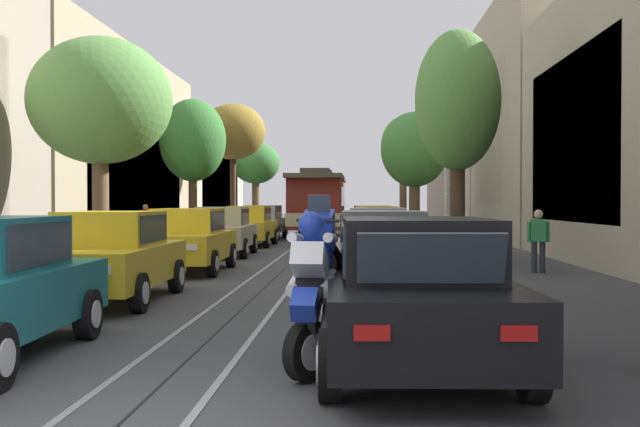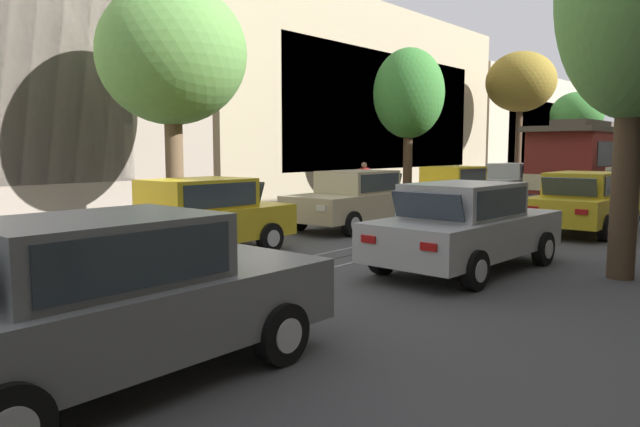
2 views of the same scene
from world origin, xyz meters
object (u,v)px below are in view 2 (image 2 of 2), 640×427
Objects in this scene: cable_car_trolley at (589,162)px; parked_car_yellow_mid_left at (194,218)px; parked_car_silver_mid_right at (466,226)px; street_tree_kerb_left_far at (577,115)px; street_tree_kerb_left_mid at (409,94)px; pedestrian_on_right_pavement at (364,180)px; parked_car_beige_fifth_right at (636,190)px; street_tree_kerb_left_second at (172,56)px; street_tree_kerb_left_fourth at (521,83)px; parked_car_yellow_fifth_left at (452,189)px; parked_car_yellow_fourth_right at (584,202)px; parked_car_silver_sixth_left at (512,182)px; parked_car_grey_second_right at (109,300)px; parked_car_beige_fourth_left at (355,199)px.

parked_car_yellow_mid_left is at bearing -97.32° from cable_car_trolley.
street_tree_kerb_left_far is at bearing 103.84° from parked_car_silver_mid_right.
street_tree_kerb_left_mid is 3.83m from pedestrian_on_right_pavement.
parked_car_beige_fifth_right is at bearing -54.42° from cable_car_trolley.
street_tree_kerb_left_fourth is (0.07, 21.71, 1.16)m from street_tree_kerb_left_second.
street_tree_kerb_left_far is 21.09m from pedestrian_on_right_pavement.
street_tree_kerb_left_second is 0.68× the size of cable_car_trolley.
cable_car_trolley reaches higher than parked_car_yellow_fifth_left.
parked_car_yellow_fifth_left is 6.15m from parked_car_beige_fifth_right.
street_tree_kerb_left_fourth reaches higher than street_tree_kerb_left_far.
street_tree_kerb_left_far is 0.64× the size of cable_car_trolley.
parked_car_yellow_mid_left and parked_car_yellow_fourth_right have the same top height.
parked_car_yellow_fifth_left is 5.42m from parked_car_yellow_fourth_right.
parked_car_yellow_fifth_left is at bearing -143.20° from parked_car_beige_fifth_right.
parked_car_silver_mid_right is 12.66m from street_tree_kerb_left_mid.
parked_car_silver_mid_right is at bearing -91.08° from parked_car_yellow_fourth_right.
parked_car_silver_mid_right is at bearing -81.17° from cable_car_trolley.
street_tree_kerb_left_mid is 0.83× the size of street_tree_kerb_left_fourth.
cable_car_trolley is (2.38, 7.25, 0.86)m from parked_car_yellow_fifth_left.
parked_car_yellow_mid_left is 1.00× the size of parked_car_yellow_fifth_left.
street_tree_kerb_left_second is at bearing -90.14° from street_tree_kerb_left_far.
parked_car_silver_sixth_left is 0.76× the size of street_tree_kerb_left_far.
parked_car_grey_second_right is at bearing -39.44° from street_tree_kerb_left_second.
street_tree_kerb_left_mid is at bearing -89.59° from street_tree_kerb_left_far.
parked_car_grey_second_right is 0.60× the size of street_tree_kerb_left_fourth.
parked_car_beige_fifth_right is at bearing 89.40° from parked_car_grey_second_right.
parked_car_yellow_mid_left is 2.65× the size of pedestrian_on_right_pavement.
street_tree_kerb_left_fourth reaches higher than parked_car_beige_fourth_left.
parked_car_yellow_fourth_right is 2.65× the size of pedestrian_on_right_pavement.
street_tree_kerb_left_far reaches higher than pedestrian_on_right_pavement.
parked_car_yellow_mid_left is at bearing -89.38° from parked_car_silver_sixth_left.
street_tree_kerb_left_mid is (-7.39, -2.59, 3.43)m from parked_car_beige_fifth_right.
parked_car_silver_mid_right is at bearing 88.96° from parked_car_grey_second_right.
street_tree_kerb_left_mid is (0.23, 10.55, -0.22)m from street_tree_kerb_left_second.
parked_car_yellow_fourth_right is at bearing -56.45° from parked_car_silver_sixth_left.
street_tree_kerb_left_mid is at bearing 126.89° from parked_car_silver_mid_right.
parked_car_beige_fourth_left is 12.87m from cable_car_trolley.
street_tree_kerb_left_mid is 20.55m from street_tree_kerb_left_far.
street_tree_kerb_left_far is (-2.47, 16.11, 3.53)m from parked_car_silver_sixth_left.
parked_car_grey_second_right is at bearing -91.04° from parked_car_silver_mid_right.
parked_car_beige_fourth_left is at bearing -81.87° from street_tree_kerb_left_fourth.
street_tree_kerb_left_second is 1.04× the size of street_tree_kerb_left_mid.
parked_car_grey_second_right is at bearing -77.01° from parked_car_silver_sixth_left.
parked_car_yellow_fifth_left and parked_car_yellow_fourth_right have the same top height.
street_tree_kerb_left_mid is at bearing -117.59° from parked_car_silver_sixth_left.
parked_car_beige_fifth_right is 8.55m from street_tree_kerb_left_mid.
cable_car_trolley is 5.56× the size of pedestrian_on_right_pavement.
parked_car_beige_fifth_right is (-0.05, 5.85, 0.00)m from parked_car_yellow_fourth_right.
parked_car_yellow_fourth_right is 11.19m from street_tree_kerb_left_second.
parked_car_yellow_fourth_right is 5.85m from parked_car_beige_fifth_right.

